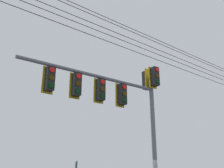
{
  "coord_description": "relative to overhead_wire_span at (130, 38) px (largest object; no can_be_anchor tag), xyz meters",
  "views": [
    {
      "loc": [
        10.29,
        -4.51,
        1.55
      ],
      "look_at": [
        -0.05,
        -1.51,
        5.5
      ],
      "focal_mm": 43.73,
      "sensor_mm": 36.0,
      "label": 1
    }
  ],
  "objects": [
    {
      "name": "signal_mast_assembly",
      "position": [
        0.04,
        -0.49,
        -3.03
      ],
      "size": [
        2.49,
        6.24,
        6.75
      ],
      "color": "slate",
      "rests_on": "ground"
    },
    {
      "name": "overhead_wire_span",
      "position": [
        0.0,
        0.0,
        0.0
      ],
      "size": [
        10.99,
        26.1,
        1.67
      ],
      "color": "black"
    }
  ]
}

